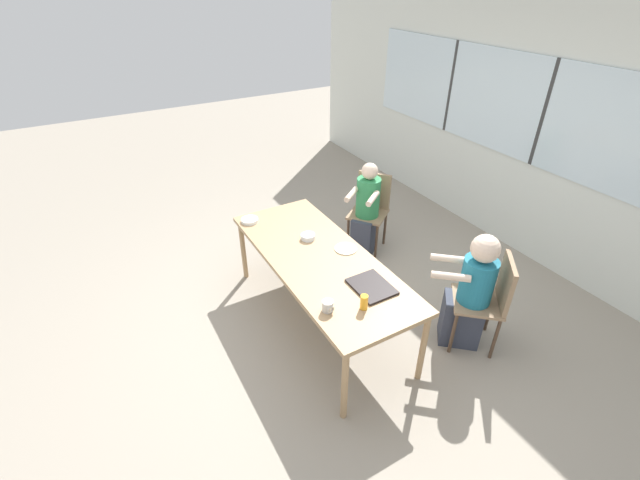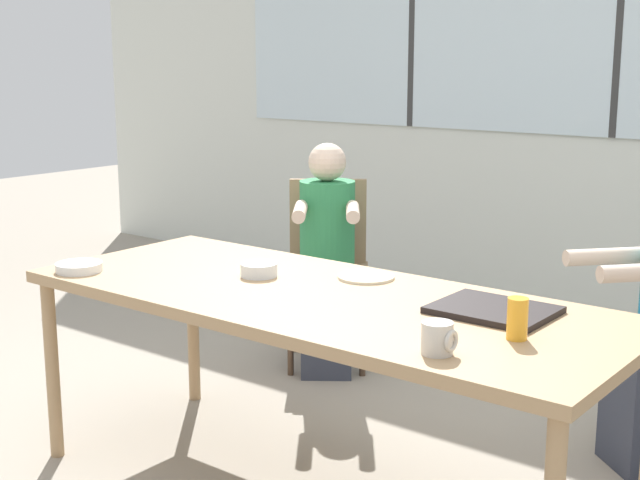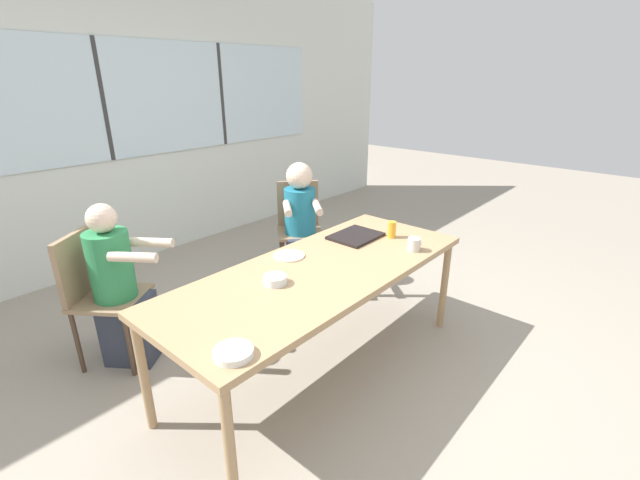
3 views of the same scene
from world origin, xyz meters
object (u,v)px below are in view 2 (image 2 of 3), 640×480
object	(u,v)px
juice_glass	(517,319)
chair_for_man_blue_shirt	(328,253)
bowl_cereal	(259,270)
bowl_white_shallow	(79,267)
coffee_mug	(438,338)
person_man_blue_shirt	(327,268)

from	to	relation	value
juice_glass	chair_for_man_blue_shirt	bearing A→B (deg)	142.68
bowl_cereal	bowl_white_shallow	bearing A→B (deg)	-148.16
chair_for_man_blue_shirt	bowl_cereal	size ratio (longest dim) A/B	6.84
coffee_mug	juice_glass	bearing A→B (deg)	65.92
juice_glass	bowl_white_shallow	bearing A→B (deg)	-171.03
chair_for_man_blue_shirt	bowl_white_shallow	xyz separation A→B (m)	(-0.02, -1.46, 0.20)
chair_for_man_blue_shirt	coffee_mug	distance (m)	2.07
coffee_mug	bowl_cereal	xyz separation A→B (m)	(-0.93, 0.34, -0.02)
person_man_blue_shirt	bowl_white_shallow	world-z (taller)	person_man_blue_shirt
chair_for_man_blue_shirt	juice_glass	size ratio (longest dim) A/B	7.57
person_man_blue_shirt	juice_glass	bearing A→B (deg)	107.62
coffee_mug	bowl_white_shallow	xyz separation A→B (m)	(-1.49, -0.01, -0.03)
chair_for_man_blue_shirt	coffee_mug	size ratio (longest dim) A/B	9.82
person_man_blue_shirt	coffee_mug	distance (m)	1.92
coffee_mug	bowl_white_shallow	distance (m)	1.49
person_man_blue_shirt	bowl_white_shallow	size ratio (longest dim) A/B	6.54
coffee_mug	bowl_cereal	bearing A→B (deg)	160.06
coffee_mug	juice_glass	xyz separation A→B (m)	(0.11, 0.24, 0.02)
juice_glass	person_man_blue_shirt	bearing A→B (deg)	144.10
person_man_blue_shirt	bowl_cereal	world-z (taller)	person_man_blue_shirt
juice_glass	bowl_cereal	world-z (taller)	juice_glass
chair_for_man_blue_shirt	juice_glass	xyz separation A→B (m)	(1.58, -1.20, 0.24)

